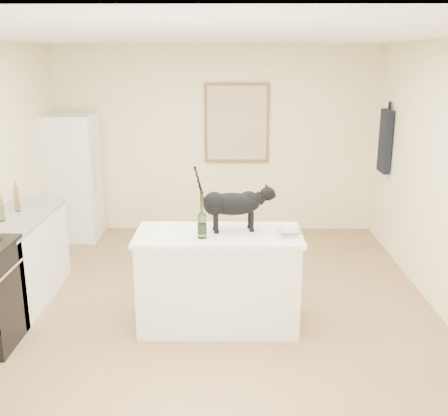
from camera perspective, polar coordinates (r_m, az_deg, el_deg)
floor at (r=5.35m, az=-1.62°, el=-11.18°), size 5.50×5.50×0.00m
ceiling at (r=4.78m, az=-1.87°, el=17.85°), size 5.50×5.50×0.00m
wall_back at (r=7.61m, az=-0.91°, el=7.20°), size 4.50×0.00×4.50m
wall_front at (r=2.32m, az=-4.49°, el=-13.09°), size 4.50×0.00×4.50m
island_base at (r=4.99m, az=-0.59°, el=-7.81°), size 1.44×0.67×0.86m
island_top at (r=4.82m, az=-0.60°, el=-2.90°), size 1.50×0.70×0.04m
left_cabinets at (r=5.86m, az=-21.06°, el=-5.27°), size 0.60×1.40×0.86m
left_countertop at (r=5.72m, az=-21.50°, el=-1.05°), size 0.62×1.44×0.04m
fridge at (r=7.60m, az=-15.86°, el=3.15°), size 0.68×0.68×1.70m
artwork_frame at (r=7.54m, az=1.38°, el=9.04°), size 0.90×0.03×1.10m
artwork_canvas at (r=7.53m, az=1.38°, el=9.02°), size 0.82×0.00×1.02m
hanging_garment at (r=7.18m, az=16.81°, el=6.84°), size 0.08×0.34×0.80m
black_cat at (r=4.81m, az=0.88°, el=0.13°), size 0.67×0.30×0.45m
wine_bottle at (r=4.64m, az=-2.37°, el=-1.05°), size 0.10×0.10×0.37m
glass_bowl at (r=4.78m, az=6.97°, el=-2.61°), size 0.25×0.25×0.05m
fridge_paper at (r=7.54m, az=-13.33°, el=6.35°), size 0.02×0.13×0.16m
counter_bottle_cluster at (r=5.71m, az=-21.98°, el=0.41°), size 0.08×0.41×0.26m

